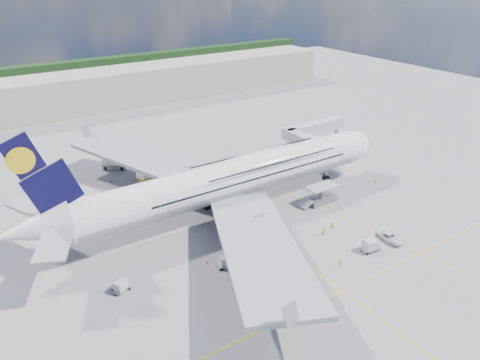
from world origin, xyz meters
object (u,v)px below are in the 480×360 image
service_van (390,237)px  cone_wing_left_outer (111,181)px  crew_loader (332,226)px  cargo_loader (320,197)px  dolly_nose_far (370,245)px  cone_tail (78,255)px  cone_wing_right_outer (287,325)px  catering_truck_inner (150,177)px  dolly_nose_near (252,223)px  crew_tug (340,263)px  crew_van (324,231)px  baggage_tug (243,242)px  cone_nose (367,172)px  crew_nose (376,180)px  cone_wing_left_inner (132,187)px  dolly_row_a (225,261)px  dolly_row_b (238,275)px  crew_wing (265,266)px  dolly_back (121,286)px  catering_truck_outer (115,163)px  jet_bridge (311,134)px  cone_wing_right_inner (207,262)px  dolly_row_c (228,261)px  airliner (233,178)px

service_van → cone_wing_left_outer: (-32.43, 50.59, -0.42)m
crew_loader → cargo_loader: bearing=118.6°
cargo_loader → dolly_nose_far: bearing=-105.8°
crew_loader → cone_tail: size_ratio=2.81×
service_van → crew_loader: size_ratio=3.09×
cone_wing_right_outer → catering_truck_inner: bearing=86.6°
dolly_nose_near → crew_tug: size_ratio=1.72×
cargo_loader → cone_tail: cargo_loader is taller
crew_van → baggage_tug: bearing=64.6°
dolly_nose_near → crew_loader: 14.72m
cone_nose → service_van: bearing=-130.0°
crew_nose → cone_wing_left_inner: size_ratio=3.02×
dolly_row_a → crew_tug: size_ratio=1.72×
baggage_tug → catering_truck_inner: (-3.00, 31.81, 0.96)m
dolly_row_b → crew_wing: bearing=-8.9°
dolly_back → crew_wing: bearing=-49.7°
cone_nose → cone_wing_left_inner: (-48.66, 22.30, 0.00)m
crew_tug → cone_nose: 39.85m
catering_truck_outer → cone_tail: catering_truck_outer is taller
dolly_row_a → catering_truck_outer: 47.58m
baggage_tug → dolly_row_a: bearing=-148.6°
cargo_loader → dolly_back: size_ratio=2.78×
baggage_tug → crew_loader: 17.07m
dolly_nose_near → crew_loader: (10.91, -9.88, 0.49)m
dolly_back → cone_nose: (63.20, 9.73, -0.65)m
jet_bridge → crew_wing: jet_bridge is taller
cone_wing_left_inner → cone_wing_right_inner: size_ratio=1.15×
crew_nose → crew_tug: (-29.23, -18.52, 0.03)m
cargo_loader → catering_truck_outer: size_ratio=1.33×
dolly_nose_far → service_van: dolly_nose_far is taller
dolly_row_b → cone_wing_left_inner: bearing=88.4°
cargo_loader → dolly_row_a: (-27.86, -8.08, -0.27)m
dolly_nose_near → crew_loader: size_ratio=1.87×
crew_nose → cone_nose: size_ratio=3.03×
dolly_back → jet_bridge: bearing=-7.2°
baggage_tug → service_van: size_ratio=0.57×
dolly_row_c → service_van: 29.19m
jet_bridge → crew_wing: size_ratio=9.53×
cone_wing_left_outer → cone_wing_right_inner: size_ratio=1.18×
jet_bridge → dolly_back: 61.66m
cargo_loader → catering_truck_outer: 48.82m
dolly_nose_far → crew_van: 8.74m
catering_truck_outer → airliner: bearing=-34.1°
dolly_back → dolly_row_c: bearing=-41.1°
cargo_loader → cone_wing_left_inner: cargo_loader is taller
dolly_back → crew_nose: dolly_back is taller
crew_tug → dolly_row_a: bearing=146.6°
dolly_row_b → airliner: bearing=55.5°
catering_truck_outer → cone_nose: catering_truck_outer is taller
cone_wing_right_outer → crew_loader: bearing=33.6°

